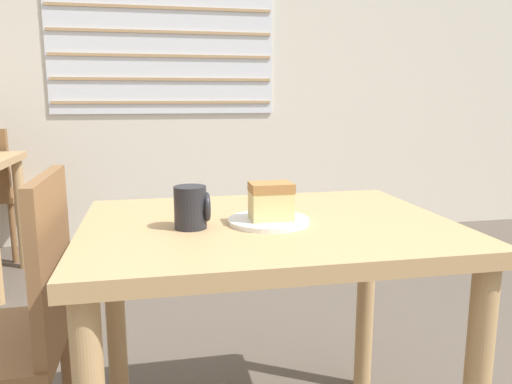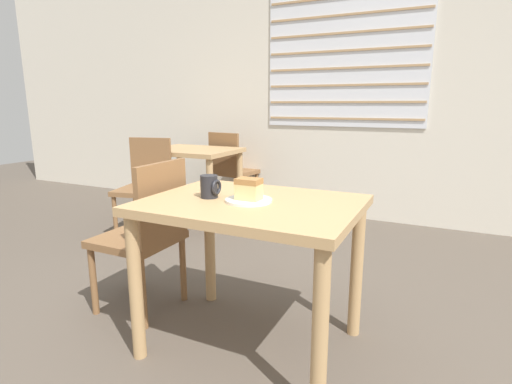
% 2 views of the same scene
% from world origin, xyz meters
% --- Properties ---
extents(wall_back, '(10.00, 0.09, 2.80)m').
position_xyz_m(wall_back, '(-0.00, 3.03, 1.41)').
color(wall_back, silver).
rests_on(wall_back, ground_plane).
extents(dining_table_near, '(0.94, 0.71, 0.71)m').
position_xyz_m(dining_table_near, '(-0.12, 0.59, 0.60)').
color(dining_table_near, tan).
rests_on(dining_table_near, ground_plane).
extents(dining_table_far, '(0.83, 0.66, 0.71)m').
position_xyz_m(dining_table_far, '(-1.57, 2.23, 0.58)').
color(dining_table_far, tan).
rests_on(dining_table_far, ground_plane).
extents(chair_near_window, '(0.40, 0.40, 0.84)m').
position_xyz_m(chair_near_window, '(-0.79, 0.64, 0.46)').
color(chair_near_window, brown).
rests_on(chair_near_window, ground_plane).
extents(chair_far_corner, '(0.49, 0.49, 0.84)m').
position_xyz_m(chair_far_corner, '(-1.71, 1.71, 0.46)').
color(chair_far_corner, brown).
rests_on(chair_far_corner, ground_plane).
extents(chair_far_opposite, '(0.46, 0.46, 0.84)m').
position_xyz_m(chair_far_opposite, '(-1.44, 2.76, 0.46)').
color(chair_far_opposite, brown).
rests_on(chair_far_opposite, ground_plane).
extents(plate, '(0.21, 0.21, 0.01)m').
position_xyz_m(plate, '(-0.12, 0.57, 0.72)').
color(plate, white).
rests_on(plate, dining_table_near).
extents(cake_slice, '(0.11, 0.08, 0.09)m').
position_xyz_m(cake_slice, '(-0.12, 0.56, 0.77)').
color(cake_slice, '#E0C67F').
rests_on(cake_slice, plate).
extents(coffee_mug, '(0.09, 0.08, 0.10)m').
position_xyz_m(coffee_mug, '(-0.32, 0.56, 0.76)').
color(coffee_mug, '#232328').
rests_on(coffee_mug, dining_table_near).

